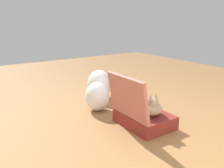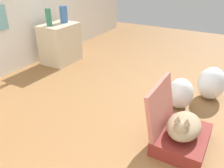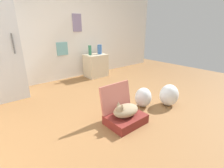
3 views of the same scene
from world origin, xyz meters
name	(u,v)px [view 1 (image 1 of 3)]	position (x,y,z in m)	size (l,w,h in m)	color
ground_plane	(89,121)	(0.00, 0.00, 0.00)	(7.68, 7.68, 0.00)	olive
suitcase_base	(144,119)	(-0.39, -0.44, 0.07)	(0.55, 0.42, 0.13)	maroon
suitcase_lid	(128,97)	(-0.39, -0.22, 0.35)	(0.55, 0.42, 0.04)	#B26356
cat	(146,105)	(-0.40, -0.44, 0.22)	(0.49, 0.28, 0.24)	#998466
plastic_bag_white	(97,96)	(0.23, -0.24, 0.17)	(0.31, 0.28, 0.35)	silver
plastic_bag_clear	(99,84)	(0.63, -0.51, 0.19)	(0.36, 0.32, 0.39)	silver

